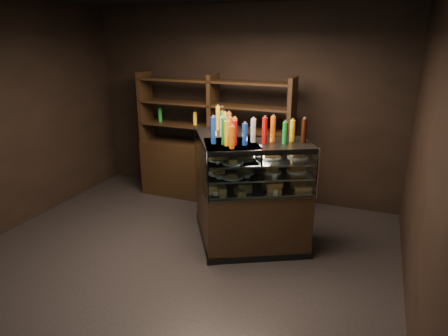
% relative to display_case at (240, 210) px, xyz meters
% --- Properties ---
extents(ground, '(5.00, 5.00, 0.00)m').
position_rel_display_case_xyz_m(ground, '(-0.57, -0.84, -0.46)').
color(ground, black).
rests_on(ground, ground).
extents(room_shell, '(5.02, 5.02, 3.01)m').
position_rel_display_case_xyz_m(room_shell, '(-0.57, -0.84, 1.48)').
color(room_shell, black).
rests_on(room_shell, ground).
extents(display_case, '(1.76, 1.41, 1.38)m').
position_rel_display_case_xyz_m(display_case, '(0.00, 0.00, 0.00)').
color(display_case, black).
rests_on(display_case, ground).
extents(food_display, '(1.41, 1.09, 0.43)m').
position_rel_display_case_xyz_m(food_display, '(-0.00, -0.00, 0.60)').
color(food_display, '#C87F47').
rests_on(food_display, display_case).
extents(bottles_top, '(1.24, 0.95, 0.30)m').
position_rel_display_case_xyz_m(bottles_top, '(0.00, 0.00, 1.05)').
color(bottles_top, silver).
rests_on(bottles_top, display_case).
extents(potted_conifer, '(0.39, 0.39, 0.84)m').
position_rel_display_case_xyz_m(potted_conifer, '(0.16, -0.21, 0.02)').
color(potted_conifer, black).
rests_on(potted_conifer, ground).
extents(back_shelving, '(2.48, 0.47, 2.00)m').
position_rel_display_case_xyz_m(back_shelving, '(-0.87, 1.21, 0.14)').
color(back_shelving, black).
rests_on(back_shelving, ground).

